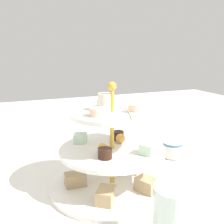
{
  "coord_description": "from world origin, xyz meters",
  "views": [
    {
      "loc": [
        -0.55,
        0.22,
        0.33
      ],
      "look_at": [
        0.0,
        0.0,
        0.18
      ],
      "focal_mm": 43.25,
      "sensor_mm": 36.0,
      "label": 1
    }
  ],
  "objects_px": {
    "tiered_serving_stand": "(112,158)",
    "water_glass_tall_right": "(173,221)",
    "teacup_with_saucer": "(172,150)",
    "water_glass_short_left": "(132,141)"
  },
  "relations": [
    {
      "from": "water_glass_tall_right",
      "to": "tiered_serving_stand",
      "type": "bearing_deg",
      "value": 2.46
    },
    {
      "from": "teacup_with_saucer",
      "to": "water_glass_tall_right",
      "type": "bearing_deg",
      "value": 145.92
    },
    {
      "from": "tiered_serving_stand",
      "to": "water_glass_tall_right",
      "type": "bearing_deg",
      "value": -177.54
    },
    {
      "from": "tiered_serving_stand",
      "to": "teacup_with_saucer",
      "type": "xyz_separation_m",
      "value": [
        0.09,
        -0.23,
        -0.05
      ]
    },
    {
      "from": "teacup_with_saucer",
      "to": "tiered_serving_stand",
      "type": "bearing_deg",
      "value": 111.22
    },
    {
      "from": "tiered_serving_stand",
      "to": "water_glass_short_left",
      "type": "distance_m",
      "value": 0.24
    },
    {
      "from": "water_glass_tall_right",
      "to": "water_glass_short_left",
      "type": "relative_size",
      "value": 1.64
    },
    {
      "from": "water_glass_short_left",
      "to": "teacup_with_saucer",
      "type": "bearing_deg",
      "value": -138.12
    },
    {
      "from": "water_glass_tall_right",
      "to": "water_glass_short_left",
      "type": "xyz_separation_m",
      "value": [
        0.43,
        -0.13,
        -0.02
      ]
    },
    {
      "from": "water_glass_short_left",
      "to": "teacup_with_saucer",
      "type": "xyz_separation_m",
      "value": [
        -0.1,
        -0.09,
        -0.01
      ]
    }
  ]
}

